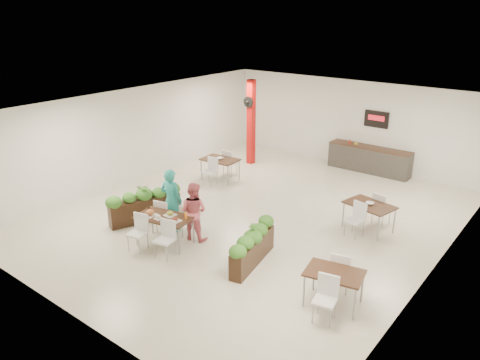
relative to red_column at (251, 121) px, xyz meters
name	(u,v)px	position (x,y,z in m)	size (l,w,h in m)	color
ground	(255,215)	(3.00, -3.79, -1.64)	(12.00, 12.00, 0.00)	beige
room_shell	(256,149)	(3.00, -3.79, 0.36)	(10.10, 12.10, 3.22)	white
red_column	(251,121)	(0.00, 0.00, 0.00)	(0.40, 0.41, 3.20)	#B70E0C
service_counter	(369,159)	(4.00, 1.86, -1.15)	(3.00, 0.64, 2.20)	#2F2C2A
main_table	(164,221)	(2.19, -6.59, -1.01)	(1.54, 1.84, 0.92)	black
diner_man	(171,200)	(1.80, -5.93, -0.77)	(0.63, 0.42, 1.74)	teal
diner_woman	(194,211)	(2.60, -5.93, -0.87)	(0.75, 0.59, 1.55)	#DB616F
planter_left	(145,203)	(0.77, -5.98, -1.11)	(1.02, 2.02, 1.12)	black
planter_right	(253,244)	(4.55, -6.01, -1.14)	(0.72, 1.93, 1.03)	black
side_table_a	(220,162)	(0.26, -2.12, -1.01)	(1.30, 1.65, 0.92)	black
side_table_b	(369,208)	(5.96, -2.67, -1.01)	(1.40, 1.67, 0.92)	black
side_table_c	(334,278)	(6.80, -6.31, -1.02)	(1.27, 1.67, 0.92)	black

